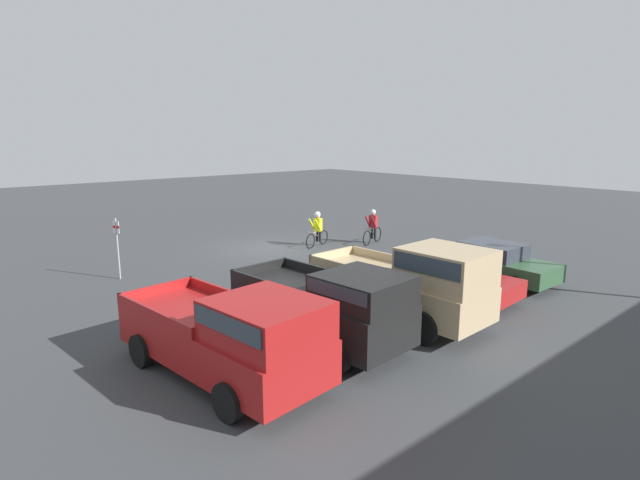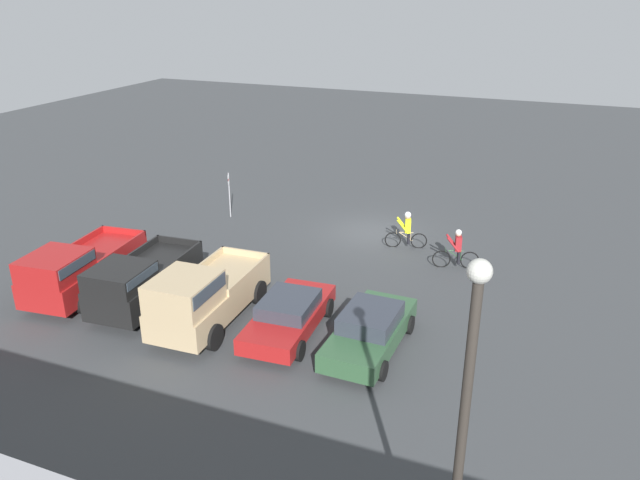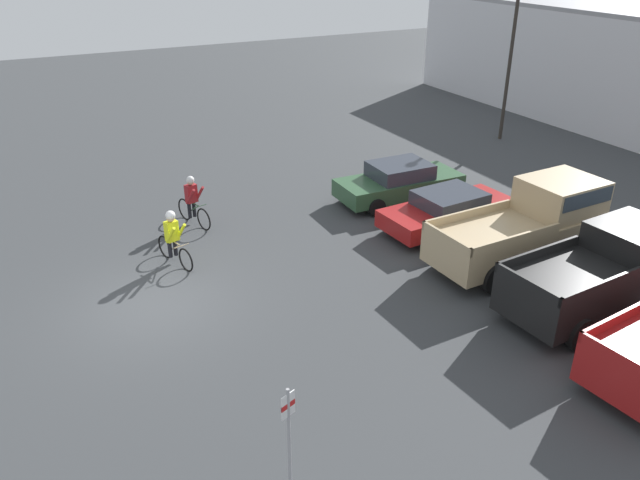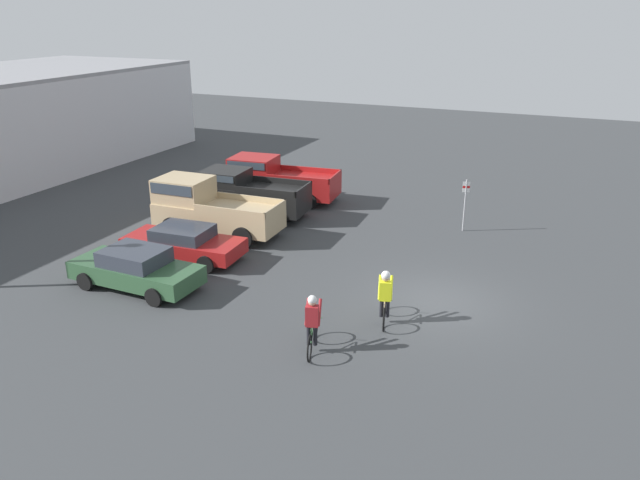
% 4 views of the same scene
% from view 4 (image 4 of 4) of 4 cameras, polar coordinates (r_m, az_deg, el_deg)
% --- Properties ---
extents(ground_plane, '(80.00, 80.00, 0.00)m').
position_cam_4_polar(ground_plane, '(20.81, 10.56, -5.53)').
color(ground_plane, '#383A3D').
extents(sedan_0, '(2.06, 4.57, 1.39)m').
position_cam_4_polar(sedan_0, '(22.06, -16.49, -2.51)').
color(sedan_0, '#2D5133').
rests_on(sedan_0, ground_plane).
extents(sedan_1, '(2.22, 4.63, 1.28)m').
position_cam_4_polar(sedan_1, '(24.12, -12.36, -0.21)').
color(sedan_1, maroon).
rests_on(sedan_1, ground_plane).
extents(pickup_truck_0, '(2.33, 5.40, 2.32)m').
position_cam_4_polar(pickup_truck_0, '(26.51, -10.31, 3.06)').
color(pickup_truck_0, tan).
rests_on(pickup_truck_0, ground_plane).
extents(pickup_truck_1, '(2.43, 4.96, 2.06)m').
position_cam_4_polar(pickup_truck_1, '(28.61, -6.61, 4.32)').
color(pickup_truck_1, black).
rests_on(pickup_truck_1, ground_plane).
extents(pickup_truck_2, '(2.65, 5.49, 2.07)m').
position_cam_4_polar(pickup_truck_2, '(30.97, -4.11, 5.65)').
color(pickup_truck_2, maroon).
rests_on(pickup_truck_2, ground_plane).
extents(cyclist_0, '(1.80, 0.62, 1.69)m').
position_cam_4_polar(cyclist_0, '(18.96, 5.97, -5.03)').
color(cyclist_0, black).
rests_on(cyclist_0, ground_plane).
extents(cyclist_1, '(1.84, 0.63, 1.71)m').
position_cam_4_polar(cyclist_1, '(17.36, -0.70, -7.57)').
color(cyclist_1, black).
rests_on(cyclist_1, ground_plane).
extents(fire_lane_sign, '(0.13, 0.29, 2.27)m').
position_cam_4_polar(fire_lane_sign, '(27.01, 13.13, 3.57)').
color(fire_lane_sign, '#9E9EA3').
rests_on(fire_lane_sign, ground_plane).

